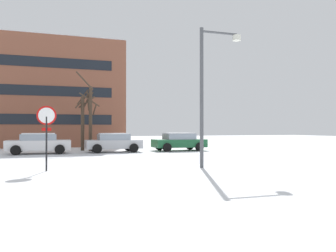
{
  "coord_description": "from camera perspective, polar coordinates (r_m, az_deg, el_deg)",
  "views": [
    {
      "loc": [
        -1.54,
        -15.94,
        1.69
      ],
      "look_at": [
        5.66,
        5.22,
        1.86
      ],
      "focal_mm": 36.84,
      "sensor_mm": 36.0,
      "label": 1
    }
  ],
  "objects": [
    {
      "name": "parked_car_silver",
      "position": [
        25.04,
        -9.0,
        -2.68
      ],
      "size": [
        3.94,
        2.03,
        1.36
      ],
      "color": "silver",
      "rests_on": "ground"
    },
    {
      "name": "parked_car_green",
      "position": [
        26.4,
        1.84,
        -2.57
      ],
      "size": [
        3.96,
        2.12,
        1.37
      ],
      "color": "#1E6038",
      "rests_on": "ground"
    },
    {
      "name": "road_surface",
      "position": [
        19.49,
        -14.24,
        -5.38
      ],
      "size": [
        80.0,
        8.82,
        0.0
      ],
      "color": "silver",
      "rests_on": "ground"
    },
    {
      "name": "ground_plane",
      "position": [
        16.11,
        -13.27,
        -6.44
      ],
      "size": [
        120.0,
        120.0,
        0.0
      ],
      "primitive_type": "plane",
      "color": "white"
    },
    {
      "name": "building_far_left",
      "position": [
        37.53,
        -19.03,
        4.73
      ],
      "size": [
        13.72,
        10.93,
        10.12
      ],
      "color": "brown",
      "rests_on": "ground"
    },
    {
      "name": "tree_far_left",
      "position": [
        26.85,
        -12.84,
        2.02
      ],
      "size": [
        1.75,
        2.27,
        6.0
      ],
      "color": "#423326",
      "rests_on": "ground"
    },
    {
      "name": "tree_far_right",
      "position": [
        27.24,
        -13.86,
        0.98
      ],
      "size": [
        1.22,
        1.35,
        4.85
      ],
      "color": "#423326",
      "rests_on": "ground"
    },
    {
      "name": "stop_sign",
      "position": [
        14.47,
        -19.46,
        0.11
      ],
      "size": [
        0.76,
        0.1,
        2.59
      ],
      "color": "black",
      "rests_on": "ground"
    },
    {
      "name": "parked_car_white",
      "position": [
        24.62,
        -20.62,
        -2.67
      ],
      "size": [
        4.09,
        2.06,
        1.39
      ],
      "color": "white",
      "rests_on": "ground"
    },
    {
      "name": "street_lamp",
      "position": [
        15.21,
        6.78,
        7.18
      ],
      "size": [
        1.98,
        0.36,
        6.06
      ],
      "color": "#4C4F54",
      "rests_on": "ground"
    }
  ]
}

